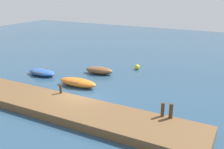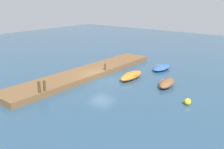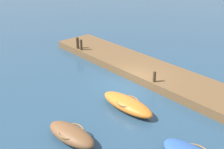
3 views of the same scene
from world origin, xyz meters
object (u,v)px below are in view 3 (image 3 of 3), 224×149
rowboat_orange (127,104)px  mooring_post_mid_east (77,43)px  dinghy_brown (71,134)px  mooring_post_mid_west (81,45)px  mooring_post_west (154,77)px

rowboat_orange → mooring_post_mid_east: (9.39, -3.12, 0.70)m
dinghy_brown → mooring_post_mid_west: mooring_post_mid_west is taller
rowboat_orange → mooring_post_west: 3.23m
dinghy_brown → rowboat_orange: rowboat_orange is taller
dinghy_brown → mooring_post_mid_east: 12.00m
mooring_post_mid_east → dinghy_brown: bearing=143.1°
dinghy_brown → mooring_post_mid_west: size_ratio=3.34×
mooring_post_mid_west → dinghy_brown: bearing=141.5°
dinghy_brown → mooring_post_mid_east: (9.58, -7.19, 0.70)m
dinghy_brown → mooring_post_mid_west: bearing=-46.9°
dinghy_brown → mooring_post_mid_east: mooring_post_mid_east is taller
rowboat_orange → dinghy_brown: bearing=90.6°
mooring_post_west → mooring_post_mid_west: mooring_post_mid_west is taller
rowboat_orange → mooring_post_west: bearing=-80.9°
dinghy_brown → rowboat_orange: size_ratio=0.83×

